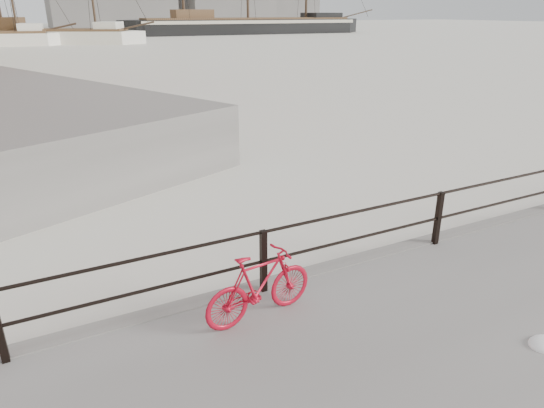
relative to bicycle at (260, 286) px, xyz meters
name	(u,v)px	position (x,y,z in m)	size (l,w,h in m)	color
ground	(426,257)	(3.85, 0.74, -0.85)	(400.00, 400.00, 0.00)	white
guardrail	(438,218)	(3.85, 0.59, 0.00)	(28.00, 0.10, 1.00)	black
bicycle	(260,286)	(0.00, 0.00, 0.00)	(1.66, 0.25, 1.00)	red
barque_black	(248,34)	(40.46, 88.36, -0.85)	(56.72, 18.56, 32.33)	black
schooner_mid	(52,44)	(2.88, 72.41, -0.85)	(27.91, 11.81, 20.17)	silver
industrial_east	(282,2)	(81.85, 150.74, 6.15)	(20.00, 16.00, 14.00)	gray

